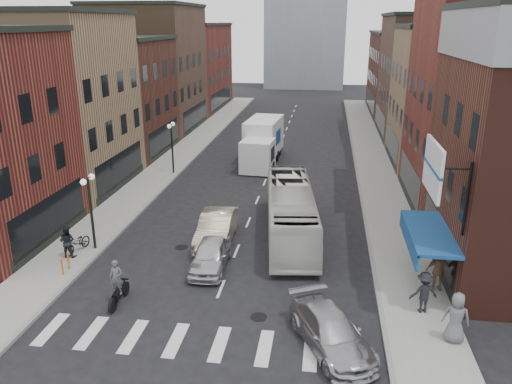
{
  "coord_description": "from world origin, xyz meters",
  "views": [
    {
      "loc": [
        4.38,
        -18.52,
        11.49
      ],
      "look_at": [
        0.91,
        5.95,
        3.02
      ],
      "focal_mm": 35.0,
      "sensor_mm": 36.0,
      "label": 1
    }
  ],
  "objects_px": {
    "billboard_sign": "(435,170)",
    "ped_right_b": "(439,270)",
    "sedan_left_near": "(210,255)",
    "transit_bus": "(291,212)",
    "sedan_left_far": "(217,228)",
    "motorcycle_rider": "(117,284)",
    "ped_left_solo": "(67,241)",
    "bike_rack": "(65,264)",
    "ped_right_c": "(456,318)",
    "streetlamp_near": "(90,199)",
    "ped_right_a": "(424,292)",
    "parked_bicycle": "(78,243)",
    "curb_car": "(331,331)",
    "box_truck": "(262,143)",
    "streetlamp_far": "(172,138)"
  },
  "relations": [
    {
      "from": "motorcycle_rider",
      "to": "transit_bus",
      "type": "height_order",
      "value": "transit_bus"
    },
    {
      "from": "streetlamp_far",
      "to": "curb_car",
      "type": "bearing_deg",
      "value": -59.12
    },
    {
      "from": "sedan_left_near",
      "to": "transit_bus",
      "type": "bearing_deg",
      "value": 48.85
    },
    {
      "from": "motorcycle_rider",
      "to": "ped_right_b",
      "type": "distance_m",
      "value": 13.97
    },
    {
      "from": "streetlamp_near",
      "to": "transit_bus",
      "type": "xyz_separation_m",
      "value": [
        10.05,
        3.33,
        -1.45
      ]
    },
    {
      "from": "streetlamp_far",
      "to": "ped_right_c",
      "type": "xyz_separation_m",
      "value": [
        16.87,
        -19.75,
        -1.77
      ]
    },
    {
      "from": "streetlamp_far",
      "to": "ped_right_c",
      "type": "height_order",
      "value": "streetlamp_far"
    },
    {
      "from": "billboard_sign",
      "to": "bike_rack",
      "type": "relative_size",
      "value": 4.62
    },
    {
      "from": "streetlamp_far",
      "to": "curb_car",
      "type": "xyz_separation_m",
      "value": [
        12.33,
        -20.61,
        -2.23
      ]
    },
    {
      "from": "ped_left_solo",
      "to": "box_truck",
      "type": "bearing_deg",
      "value": -111.2
    },
    {
      "from": "bike_rack",
      "to": "box_truck",
      "type": "xyz_separation_m",
      "value": [
        6.71,
        20.96,
        1.23
      ]
    },
    {
      "from": "bike_rack",
      "to": "ped_right_a",
      "type": "distance_m",
      "value": 16.3
    },
    {
      "from": "box_truck",
      "to": "sedan_left_near",
      "type": "distance_m",
      "value": 19.32
    },
    {
      "from": "parked_bicycle",
      "to": "ped_right_a",
      "type": "bearing_deg",
      "value": 1.84
    },
    {
      "from": "sedan_left_near",
      "to": "ped_right_a",
      "type": "bearing_deg",
      "value": -18.33
    },
    {
      "from": "ped_left_solo",
      "to": "transit_bus",
      "type": "bearing_deg",
      "value": -158.13
    },
    {
      "from": "bike_rack",
      "to": "ped_right_c",
      "type": "relative_size",
      "value": 0.4
    },
    {
      "from": "motorcycle_rider",
      "to": "ped_right_a",
      "type": "height_order",
      "value": "motorcycle_rider"
    },
    {
      "from": "ped_right_a",
      "to": "parked_bicycle",
      "type": "bearing_deg",
      "value": -24.02
    },
    {
      "from": "motorcycle_rider",
      "to": "sedan_left_far",
      "type": "relative_size",
      "value": 0.41
    },
    {
      "from": "ped_left_solo",
      "to": "ped_right_b",
      "type": "height_order",
      "value": "ped_right_b"
    },
    {
      "from": "streetlamp_near",
      "to": "bike_rack",
      "type": "bearing_deg",
      "value": -94.24
    },
    {
      "from": "streetlamp_far",
      "to": "sedan_left_far",
      "type": "bearing_deg",
      "value": -62.97
    },
    {
      "from": "transit_bus",
      "to": "parked_bicycle",
      "type": "height_order",
      "value": "transit_bus"
    },
    {
      "from": "box_truck",
      "to": "parked_bicycle",
      "type": "height_order",
      "value": "box_truck"
    },
    {
      "from": "sedan_left_near",
      "to": "ped_right_b",
      "type": "xyz_separation_m",
      "value": [
        10.51,
        -0.91,
        0.4
      ]
    },
    {
      "from": "motorcycle_rider",
      "to": "ped_right_b",
      "type": "height_order",
      "value": "same"
    },
    {
      "from": "transit_bus",
      "to": "ped_right_b",
      "type": "bearing_deg",
      "value": -44.38
    },
    {
      "from": "transit_bus",
      "to": "billboard_sign",
      "type": "bearing_deg",
      "value": -56.21
    },
    {
      "from": "billboard_sign",
      "to": "ped_left_solo",
      "type": "distance_m",
      "value": 17.8
    },
    {
      "from": "curb_car",
      "to": "billboard_sign",
      "type": "bearing_deg",
      "value": 14.1
    },
    {
      "from": "billboard_sign",
      "to": "sedan_left_near",
      "type": "bearing_deg",
      "value": 165.45
    },
    {
      "from": "curb_car",
      "to": "ped_left_solo",
      "type": "distance_m",
      "value": 14.3
    },
    {
      "from": "ped_right_c",
      "to": "ped_right_b",
      "type": "bearing_deg",
      "value": -80.97
    },
    {
      "from": "transit_bus",
      "to": "ped_right_a",
      "type": "distance_m",
      "value": 9.37
    },
    {
      "from": "parked_bicycle",
      "to": "ped_left_solo",
      "type": "distance_m",
      "value": 0.74
    },
    {
      "from": "streetlamp_far",
      "to": "motorcycle_rider",
      "type": "distance_m",
      "value": 19.23
    },
    {
      "from": "billboard_sign",
      "to": "box_truck",
      "type": "relative_size",
      "value": 0.44
    },
    {
      "from": "motorcycle_rider",
      "to": "sedan_left_far",
      "type": "distance_m",
      "value": 7.38
    },
    {
      "from": "sedan_left_near",
      "to": "ped_right_c",
      "type": "bearing_deg",
      "value": -26.33
    },
    {
      "from": "sedan_left_near",
      "to": "sedan_left_far",
      "type": "xyz_separation_m",
      "value": [
        -0.36,
        3.03,
        0.11
      ]
    },
    {
      "from": "ped_left_solo",
      "to": "ped_right_c",
      "type": "xyz_separation_m",
      "value": [
        17.75,
        -4.62,
        0.15
      ]
    },
    {
      "from": "box_truck",
      "to": "curb_car",
      "type": "bearing_deg",
      "value": -72.02
    },
    {
      "from": "billboard_sign",
      "to": "ped_left_solo",
      "type": "height_order",
      "value": "billboard_sign"
    },
    {
      "from": "sedan_left_near",
      "to": "ped_right_c",
      "type": "distance_m",
      "value": 11.41
    },
    {
      "from": "billboard_sign",
      "to": "ped_right_b",
      "type": "height_order",
      "value": "billboard_sign"
    },
    {
      "from": "box_truck",
      "to": "transit_bus",
      "type": "distance_m",
      "value": 15.35
    },
    {
      "from": "streetlamp_near",
      "to": "box_truck",
      "type": "distance_m",
      "value": 19.42
    },
    {
      "from": "bike_rack",
      "to": "ped_right_c",
      "type": "height_order",
      "value": "ped_right_c"
    },
    {
      "from": "motorcycle_rider",
      "to": "billboard_sign",
      "type": "bearing_deg",
      "value": 0.95
    }
  ]
}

